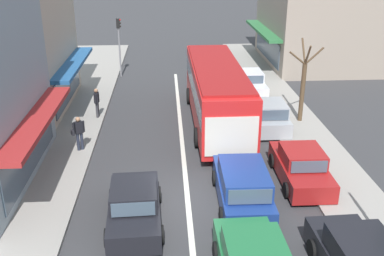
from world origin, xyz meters
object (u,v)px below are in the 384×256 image
wagon_behind_bus_mid (242,186)px  sedan_adjacent_lane_lead (134,206)px  street_tree_right (303,86)px  parked_sedan_kerb_rear (249,83)px  pedestrian_browsing_midblock (97,101)px  city_bus (216,90)px  parked_hatchback_kerb_third (269,116)px  traffic_light_downstreet (119,37)px  pedestrian_with_handbag_near (79,131)px  parked_sedan_kerb_second (301,167)px

wagon_behind_bus_mid → sedan_adjacent_lane_lead: size_ratio=1.06×
wagon_behind_bus_mid → street_tree_right: (4.50, 8.05, 1.32)m
parked_sedan_kerb_rear → pedestrian_browsing_midblock: size_ratio=2.59×
city_bus → wagon_behind_bus_mid: (0.08, -8.16, -1.14)m
sedan_adjacent_lane_lead → pedestrian_browsing_midblock: bearing=104.5°
parked_hatchback_kerb_third → traffic_light_downstreet: (-8.58, 10.63, 2.15)m
traffic_light_downstreet → pedestrian_with_handbag_near: traffic_light_downstreet is taller
traffic_light_downstreet → street_tree_right: street_tree_right is taller
city_bus → parked_hatchback_kerb_third: (2.66, -0.95, -1.17)m
city_bus → parked_sedan_kerb_second: (2.73, -6.58, -1.22)m
parked_sedan_kerb_rear → street_tree_right: 5.87m
street_tree_right → sedan_adjacent_lane_lead: bearing=-133.0°
sedan_adjacent_lane_lead → parked_sedan_kerb_second: (6.57, 2.57, 0.00)m
parked_sedan_kerb_second → pedestrian_browsing_midblock: 11.92m
city_bus → pedestrian_browsing_midblock: size_ratio=6.67×
parked_sedan_kerb_second → street_tree_right: 6.88m
parked_hatchback_kerb_third → pedestrian_browsing_midblock: (-9.12, 1.96, 0.36)m
pedestrian_with_handbag_near → traffic_light_downstreet: bearing=86.5°
parked_hatchback_kerb_third → street_tree_right: bearing=23.7°
pedestrian_with_handbag_near → pedestrian_browsing_midblock: bearing=86.7°
parked_sedan_kerb_second → parked_sedan_kerb_rear: size_ratio=1.00×
city_bus → sedan_adjacent_lane_lead: bearing=-112.7°
city_bus → parked_sedan_kerb_second: 7.23m
traffic_light_downstreet → street_tree_right: 14.37m
parked_hatchback_kerb_third → pedestrian_browsing_midblock: 9.33m
wagon_behind_bus_mid → sedan_adjacent_lane_lead: 4.04m
parked_sedan_kerb_second → pedestrian_browsing_midblock: bearing=140.4°
pedestrian_browsing_midblock → parked_sedan_kerb_rear: bearing=24.9°
parked_hatchback_kerb_third → parked_sedan_kerb_rear: parked_hatchback_kerb_third is taller
sedan_adjacent_lane_lead → pedestrian_browsing_midblock: pedestrian_browsing_midblock is taller
pedestrian_with_handbag_near → pedestrian_browsing_midblock: size_ratio=1.00×
traffic_light_downstreet → parked_hatchback_kerb_third: bearing=-51.1°
parked_hatchback_kerb_third → city_bus: bearing=160.4°
parked_sedan_kerb_second → wagon_behind_bus_mid: bearing=-149.2°
parked_hatchback_kerb_third → wagon_behind_bus_mid: bearing=-109.7°
sedan_adjacent_lane_lead → parked_sedan_kerb_rear: (6.57, 14.43, 0.00)m
city_bus → wagon_behind_bus_mid: bearing=-89.4°
wagon_behind_bus_mid → parked_sedan_kerb_rear: 13.70m
wagon_behind_bus_mid → sedan_adjacent_lane_lead: wagon_behind_bus_mid is taller
parked_sedan_kerb_rear → pedestrian_with_handbag_near: (-9.43, -8.55, 0.40)m
pedestrian_with_handbag_near → parked_sedan_kerb_second: bearing=-19.3°
parked_sedan_kerb_rear → traffic_light_downstreet: traffic_light_downstreet is taller
parked_sedan_kerb_second → traffic_light_downstreet: 18.54m
traffic_light_downstreet → sedan_adjacent_lane_lead: bearing=-83.7°
pedestrian_with_handbag_near → pedestrian_browsing_midblock: same height
wagon_behind_bus_mid → pedestrian_browsing_midblock: pedestrian_browsing_midblock is taller
street_tree_right → pedestrian_with_handbag_near: 11.77m
sedan_adjacent_lane_lead → parked_sedan_kerb_rear: size_ratio=1.01×
traffic_light_downstreet → pedestrian_browsing_midblock: 8.87m
parked_sedan_kerb_second → parked_sedan_kerb_rear: same height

